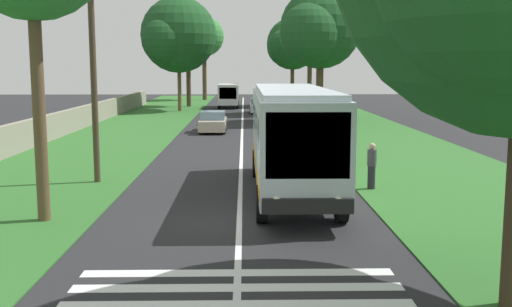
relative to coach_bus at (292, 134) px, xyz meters
The scene contains 18 objects.
ground 4.95m from the coach_bus, 156.22° to the left, with size 160.00×160.00×0.00m, color #262628.
grass_verge_left 14.96m from the coach_bus, 42.49° to the left, with size 120.00×8.00×0.04m, color #2D6628.
grass_verge_right 12.83m from the coach_bus, 30.38° to the right, with size 120.00×8.00×0.04m, color #2D6628.
centre_line 11.27m from the coach_bus, ahead, with size 110.00×0.16×0.01m, color silver.
coach_bus is the anchor object (origin of this frame).
trailing_car_0 20.85m from the coach_bus, 10.50° to the left, with size 4.30×1.78×1.43m.
trailing_car_1 27.61m from the coach_bus, ahead, with size 4.30×1.78×1.43m.
trailing_car_2 37.20m from the coach_bus, ahead, with size 4.30×1.78×1.43m.
trailing_minibus_0 44.94m from the coach_bus, ahead, with size 6.00×2.14×2.53m.
roadside_tree_left_0 60.11m from the coach_bus, ahead, with size 6.15×5.22×10.82m.
roadside_tree_left_2 47.42m from the coach_bus, ahead, with size 5.33×4.49×8.79m.
roadside_tree_left_3 40.93m from the coach_bus, 11.65° to the left, with size 8.99×7.40×11.14m.
roadside_tree_right_0 47.71m from the coach_bus, ahead, with size 7.23×5.76×9.73m.
roadside_tree_right_2 28.31m from the coach_bus, ahead, with size 7.78×6.50×10.59m.
roadside_tree_right_3 36.97m from the coach_bus, ahead, with size 6.93×5.82×10.45m.
utility_pole 7.95m from the coach_bus, 73.12° to the left, with size 0.24×1.40×8.05m.
roadside_wall 20.85m from the coach_bus, 40.10° to the left, with size 70.00×0.40×1.55m, color gray.
pedestrian 3.30m from the coach_bus, 77.23° to the right, with size 0.34×0.34×1.69m.
Camera 1 is at (-16.96, -0.15, 4.49)m, focal length 42.69 mm.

